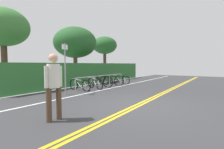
% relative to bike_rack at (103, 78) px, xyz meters
% --- Properties ---
extents(ground_plane, '(35.09, 10.80, 0.05)m').
position_rel_bike_rack_xyz_m(ground_plane, '(-3.23, -3.98, -0.59)').
color(ground_plane, '#353538').
extents(centre_line_yellow_inner, '(31.58, 0.10, 0.00)m').
position_rel_bike_rack_xyz_m(centre_line_yellow_inner, '(-3.23, -4.06, -0.56)').
color(centre_line_yellow_inner, gold).
rests_on(centre_line_yellow_inner, ground_plane).
extents(centre_line_yellow_outer, '(31.58, 0.10, 0.00)m').
position_rel_bike_rack_xyz_m(centre_line_yellow_outer, '(-3.23, -3.90, -0.56)').
color(centre_line_yellow_outer, gold).
rests_on(centre_line_yellow_outer, ground_plane).
extents(bike_lane_stripe_white, '(31.58, 0.12, 0.00)m').
position_rel_bike_rack_xyz_m(bike_lane_stripe_white, '(-3.23, -0.78, -0.56)').
color(bike_lane_stripe_white, white).
rests_on(bike_lane_stripe_white, ground_plane).
extents(bike_rack, '(4.85, 0.05, 0.75)m').
position_rel_bike_rack_xyz_m(bike_rack, '(0.00, 0.00, 0.00)').
color(bike_rack, '#9EA0A5').
rests_on(bike_rack, ground_plane).
extents(bicycle_0, '(0.46, 1.66, 0.69)m').
position_rel_bike_rack_xyz_m(bicycle_0, '(-1.93, 0.14, -0.25)').
color(bicycle_0, black).
rests_on(bicycle_0, ground_plane).
extents(bicycle_1, '(0.64, 1.56, 0.69)m').
position_rel_bike_rack_xyz_m(bicycle_1, '(-0.92, -0.13, -0.25)').
color(bicycle_1, black).
rests_on(bicycle_1, ground_plane).
extents(bicycle_2, '(0.46, 1.68, 0.75)m').
position_rel_bike_rack_xyz_m(bicycle_2, '(-0.03, 0.07, -0.22)').
color(bicycle_2, black).
rests_on(bicycle_2, ground_plane).
extents(bicycle_3, '(0.55, 1.72, 0.73)m').
position_rel_bike_rack_xyz_m(bicycle_3, '(0.98, -0.05, -0.23)').
color(bicycle_3, black).
rests_on(bicycle_3, ground_plane).
extents(bicycle_4, '(0.46, 1.66, 0.68)m').
position_rel_bike_rack_xyz_m(bicycle_4, '(1.95, -0.11, -0.25)').
color(bicycle_4, black).
rests_on(bicycle_4, ground_plane).
extents(pedestrian, '(0.49, 0.32, 1.72)m').
position_rel_bike_rack_xyz_m(pedestrian, '(-6.02, -2.86, 0.43)').
color(pedestrian, '#4C3826').
rests_on(pedestrian, ground_plane).
extents(sign_post_near, '(0.36, 0.06, 2.45)m').
position_rel_bike_rack_xyz_m(sign_post_near, '(-3.23, -0.15, 0.90)').
color(sign_post_near, gray).
rests_on(sign_post_near, ground_plane).
extents(hedge_backdrop, '(13.80, 1.25, 1.54)m').
position_rel_bike_rack_xyz_m(hedge_backdrop, '(1.50, 2.26, 0.20)').
color(hedge_backdrop, '#2D6B30').
rests_on(hedge_backdrop, ground_plane).
extents(tree_near_left, '(2.72, 2.72, 4.51)m').
position_rel_bike_rack_xyz_m(tree_near_left, '(-4.16, 3.64, 2.87)').
color(tree_near_left, '#473323').
rests_on(tree_near_left, ground_plane).
extents(tree_mid, '(3.38, 3.38, 4.40)m').
position_rel_bike_rack_xyz_m(tree_mid, '(1.11, 3.51, 2.60)').
color(tree_mid, brown).
rests_on(tree_mid, ground_plane).
extents(tree_far_right, '(2.65, 2.65, 4.44)m').
position_rel_bike_rack_xyz_m(tree_far_right, '(6.44, 4.42, 2.89)').
color(tree_far_right, '#473323').
rests_on(tree_far_right, ground_plane).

